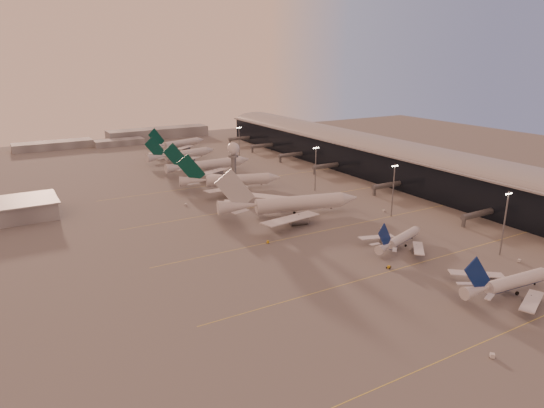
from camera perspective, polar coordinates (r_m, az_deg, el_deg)
ground at (r=161.73m, az=13.06°, el=-9.92°), size 700.00×700.00×0.00m
taxiway_markings at (r=218.70m, az=8.90°, el=-2.41°), size 180.00×185.25×0.02m
terminal at (r=305.15m, az=14.08°, el=4.91°), size 57.00×362.00×23.04m
radar_tower at (r=252.49m, az=-4.55°, el=5.32°), size 6.40×6.40×31.10m
mast_a at (r=198.75m, az=25.70°, el=-1.78°), size 3.60×0.56×25.00m
mast_b at (r=230.04m, az=14.08°, el=1.83°), size 3.60×0.56×25.00m
mast_c at (r=267.95m, az=5.15°, el=4.41°), size 3.60×0.56×25.00m
mast_d at (r=343.00m, az=-3.87°, el=7.23°), size 3.60×0.56×25.00m
distant_horizon at (r=445.99m, az=-16.43°, el=7.58°), size 165.00×37.50×9.00m
narrowbody_near at (r=171.49m, az=26.18°, el=-8.53°), size 40.54×32.26×15.84m
narrowbody_mid at (r=196.75m, az=14.86°, el=-4.18°), size 34.00×26.69×13.76m
widebody_white at (r=227.03m, az=2.22°, el=-0.35°), size 68.36×54.15×24.46m
greentail_a at (r=274.01m, az=-4.80°, el=2.55°), size 56.58×45.04×21.15m
greentail_b at (r=314.44m, az=-7.34°, el=4.38°), size 59.77×48.18×21.70m
greentail_c at (r=351.99m, az=-10.52°, el=5.55°), size 54.98×43.95×20.22m
greentail_d at (r=397.54m, az=-10.96°, el=6.81°), size 51.68×41.10×19.39m
gsv_truck_a at (r=137.98m, az=24.49°, el=-15.60°), size 5.80×5.72×2.42m
gsv_catering_a at (r=199.12m, az=27.16°, el=-5.54°), size 5.38×3.32×4.10m
gsv_tug_mid at (r=177.74m, az=13.57°, el=-7.24°), size 3.16×3.69×0.91m
gsv_truck_b at (r=215.46m, az=12.85°, el=-2.67°), size 5.10×2.69×1.95m
gsv_truck_c at (r=195.24m, az=-0.49°, el=-4.29°), size 4.33×5.31×2.07m
gsv_catering_b at (r=239.58m, az=13.11°, el=-0.47°), size 4.72×3.51×3.54m
gsv_tug_far at (r=237.95m, az=0.05°, el=-0.46°), size 3.20×3.71×0.91m
gsv_truck_d at (r=247.21m, az=-10.15°, el=0.08°), size 3.02×5.36×2.04m
gsv_tug_hangar at (r=297.98m, az=-0.29°, el=3.15°), size 3.44×2.40×0.91m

